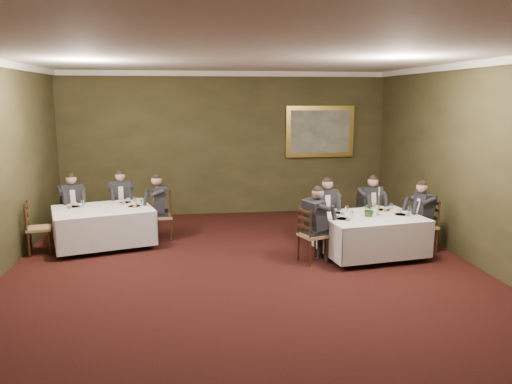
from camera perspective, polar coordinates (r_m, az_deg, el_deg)
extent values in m
plane|color=black|center=(7.90, -0.64, -10.69)|extent=(10.00, 10.00, 0.00)
cube|color=silver|center=(7.37, -0.70, 15.51)|extent=(8.00, 10.00, 0.10)
cube|color=#2F2D17|center=(12.38, -3.46, 5.50)|extent=(8.00, 0.10, 3.50)
cube|color=#2F2D17|center=(2.72, 12.50, -14.56)|extent=(8.00, 0.10, 3.50)
cube|color=#2F2D17|center=(8.85, 26.01, 2.28)|extent=(0.10, 10.00, 3.50)
cube|color=white|center=(12.29, -3.53, 13.35)|extent=(8.00, 0.10, 0.12)
cube|color=white|center=(8.77, 26.67, 13.26)|extent=(0.10, 10.00, 0.12)
cube|color=black|center=(9.34, 12.97, -2.87)|extent=(1.89, 1.53, 0.04)
cube|color=white|center=(9.33, 12.98, -2.73)|extent=(1.96, 1.60, 0.02)
cube|color=white|center=(9.41, 12.89, -4.68)|extent=(1.98, 1.62, 0.65)
cube|color=black|center=(10.16, -17.12, -1.98)|extent=(2.07, 1.77, 0.04)
cube|color=white|center=(10.15, -17.13, -1.84)|extent=(2.14, 1.84, 0.02)
cube|color=white|center=(10.23, -17.03, -3.65)|extent=(2.16, 1.87, 0.65)
cube|color=olive|center=(9.98, 7.95, -3.27)|extent=(0.46, 0.44, 0.05)
cube|color=black|center=(10.10, 7.74, -1.66)|extent=(0.38, 0.04, 0.54)
cube|color=black|center=(9.89, 8.01, -1.16)|extent=(0.43, 0.33, 0.55)
sphere|color=tan|center=(9.82, 8.06, 1.01)|extent=(0.22, 0.22, 0.21)
cube|color=olive|center=(10.40, 12.83, -2.86)|extent=(0.50, 0.48, 0.05)
cube|color=black|center=(10.51, 12.39, -1.33)|extent=(0.38, 0.08, 0.54)
cube|color=black|center=(10.32, 12.92, -0.83)|extent=(0.46, 0.37, 0.55)
sphere|color=tan|center=(10.25, 13.01, 1.25)|extent=(0.24, 0.24, 0.21)
cube|color=olive|center=(8.92, 6.53, -4.94)|extent=(0.55, 0.56, 0.05)
cube|color=black|center=(8.75, 5.53, -3.56)|extent=(0.16, 0.37, 0.54)
cube|color=black|center=(8.83, 6.58, -2.59)|extent=(0.44, 0.50, 0.55)
sphere|color=tan|center=(8.75, 6.63, -0.17)|extent=(0.27, 0.27, 0.21)
cube|color=olive|center=(9.98, 18.60, -3.74)|extent=(0.45, 0.47, 0.05)
cube|color=black|center=(10.02, 19.62, -2.30)|extent=(0.06, 0.38, 0.54)
cube|color=black|center=(9.90, 18.73, -1.63)|extent=(0.34, 0.44, 0.55)
sphere|color=tan|center=(9.83, 18.86, 0.53)|extent=(0.22, 0.22, 0.21)
cube|color=olive|center=(11.08, -20.20, -2.42)|extent=(0.57, 0.56, 0.05)
cube|color=black|center=(11.21, -20.45, -1.00)|extent=(0.36, 0.17, 0.54)
cube|color=black|center=(11.01, -20.32, -0.52)|extent=(0.51, 0.45, 0.55)
sphere|color=tan|center=(10.94, -20.45, 1.43)|extent=(0.27, 0.27, 0.21)
cube|color=olive|center=(11.18, -15.13, -2.01)|extent=(0.51, 0.49, 0.05)
cube|color=black|center=(11.32, -15.25, -0.59)|extent=(0.38, 0.10, 0.54)
cube|color=black|center=(11.11, -15.22, -0.12)|extent=(0.47, 0.38, 0.55)
sphere|color=tan|center=(11.04, -15.32, 1.81)|extent=(0.25, 0.25, 0.21)
cube|color=olive|center=(10.40, -10.71, -2.77)|extent=(0.45, 0.46, 0.05)
cube|color=black|center=(10.35, -9.71, -1.41)|extent=(0.05, 0.38, 0.54)
cube|color=black|center=(10.32, -10.79, -0.75)|extent=(0.33, 0.44, 0.55)
sphere|color=tan|center=(10.25, -10.86, 1.33)|extent=(0.22, 0.22, 0.21)
cube|color=olive|center=(10.15, -23.55, -3.84)|extent=(0.50, 0.51, 0.05)
cube|color=black|center=(10.12, -24.72, -2.55)|extent=(0.10, 0.38, 0.54)
imported|color=#2D5926|center=(9.25, 12.82, -1.86)|extent=(0.33, 0.31, 0.29)
cylinder|color=#AB8834|center=(9.45, 13.78, -2.46)|extent=(0.08, 0.08, 0.02)
cylinder|color=#AB8834|center=(9.41, 13.83, -1.35)|extent=(0.02, 0.02, 0.35)
cylinder|color=white|center=(9.36, 13.90, 0.17)|extent=(0.02, 0.02, 0.15)
cylinder|color=white|center=(9.44, 9.31, -2.33)|extent=(0.25, 0.25, 0.01)
cylinder|color=white|center=(9.57, 9.06, -2.00)|extent=(0.08, 0.08, 0.05)
cylinder|color=white|center=(9.47, 10.31, -1.92)|extent=(0.06, 0.06, 0.14)
cylinder|color=white|center=(10.48, -20.09, -1.53)|extent=(0.25, 0.25, 0.01)
cylinder|color=white|center=(10.62, -19.92, -1.24)|extent=(0.08, 0.08, 0.05)
cylinder|color=white|center=(10.43, -19.20, -1.18)|extent=(0.06, 0.06, 0.14)
cube|color=#DCBB50|center=(12.69, 7.31, 6.86)|extent=(1.72, 0.08, 1.28)
cube|color=#4C5237|center=(12.64, 7.36, 6.85)|extent=(1.50, 0.01, 1.06)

